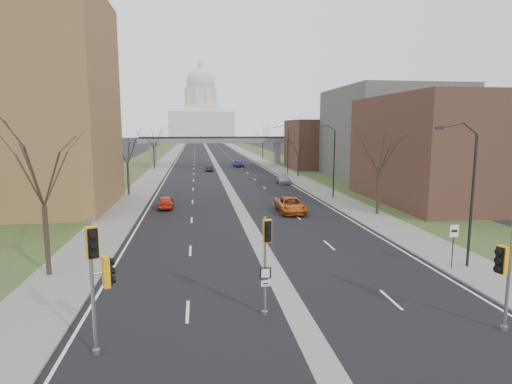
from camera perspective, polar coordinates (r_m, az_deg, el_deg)
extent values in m
plane|color=black|center=(19.60, 6.25, -17.17)|extent=(700.00, 700.00, 0.00)
cube|color=black|center=(167.37, -6.44, 5.66)|extent=(20.00, 600.00, 0.01)
cube|color=gray|center=(167.37, -6.44, 5.66)|extent=(1.20, 600.00, 0.02)
cube|color=gray|center=(168.11, -2.33, 5.74)|extent=(4.00, 600.00, 0.12)
cube|color=gray|center=(167.47, -10.57, 5.59)|extent=(4.00, 600.00, 0.12)
cube|color=#2A401D|center=(168.80, -0.30, 5.76)|extent=(8.00, 600.00, 0.10)
cube|color=#2A401D|center=(167.85, -12.63, 5.53)|extent=(8.00, 600.00, 0.10)
cube|color=#4E3124|center=(53.37, 24.38, 5.16)|extent=(16.00, 20.00, 12.00)
cube|color=#5A5752|center=(76.33, 17.36, 7.48)|extent=(18.00, 22.00, 15.00)
cube|color=#4E3124|center=(91.08, 8.99, 6.31)|extent=(14.00, 14.00, 10.00)
cube|color=slate|center=(97.74, -13.59, 4.86)|extent=(1.20, 2.50, 5.00)
cube|color=slate|center=(99.01, 2.82, 5.14)|extent=(1.20, 2.50, 5.00)
cube|color=slate|center=(97.24, -5.36, 6.82)|extent=(34.00, 3.00, 1.00)
cube|color=black|center=(97.22, -5.37, 7.23)|extent=(34.00, 0.15, 0.50)
cube|color=silver|center=(337.12, -7.28, 8.82)|extent=(48.00, 42.00, 20.00)
cube|color=silver|center=(337.39, -7.32, 10.85)|extent=(26.00, 26.00, 5.00)
cylinder|color=silver|center=(337.87, -7.35, 12.38)|extent=(22.00, 22.00, 14.00)
sphere|color=silver|center=(338.78, -7.38, 14.23)|extent=(22.00, 22.00, 22.00)
cylinder|color=silver|center=(340.11, -7.42, 16.16)|extent=(3.60, 3.60, 4.50)
cylinder|color=black|center=(28.57, 26.84, -1.16)|extent=(0.16, 0.16, 8.00)
cube|color=black|center=(26.97, 23.41, 7.83)|extent=(0.45, 0.18, 0.14)
cylinder|color=black|center=(51.89, 10.35, 3.63)|extent=(0.16, 0.16, 8.00)
cube|color=black|center=(51.03, 8.00, 8.50)|extent=(0.45, 0.18, 0.14)
cylinder|color=black|center=(76.95, 4.27, 5.33)|extent=(0.16, 0.16, 8.00)
cube|color=black|center=(76.37, 2.60, 8.59)|extent=(0.45, 0.18, 0.14)
cylinder|color=#382B21|center=(27.27, -26.12, -5.84)|extent=(0.28, 0.28, 4.00)
cylinder|color=#382B21|center=(56.13, -16.66, 1.60)|extent=(0.28, 0.28, 3.75)
cylinder|color=#382B21|center=(89.72, -13.44, 4.39)|extent=(0.28, 0.28, 4.25)
cylinder|color=#382B21|center=(43.28, 15.92, -0.20)|extent=(0.28, 0.28, 4.00)
cylinder|color=#382B21|center=(74.47, 5.65, 3.47)|extent=(0.28, 0.28, 3.50)
cylinder|color=#382B21|center=(113.61, 0.90, 5.47)|extent=(0.28, 0.28, 4.25)
cylinder|color=gray|center=(17.28, -20.97, -11.81)|extent=(0.14, 0.14, 5.30)
cylinder|color=gray|center=(18.30, -20.52, -19.32)|extent=(0.29, 0.29, 0.20)
cube|color=orange|center=(16.26, -20.99, -6.32)|extent=(0.55, 0.54, 1.17)
cube|color=orange|center=(17.20, -19.37, -10.02)|extent=(0.54, 0.55, 1.17)
cylinder|color=gray|center=(19.57, 1.20, -9.92)|extent=(0.12, 0.12, 4.58)
cylinder|color=gray|center=(20.37, 1.18, -15.81)|extent=(0.25, 0.25, 0.18)
cube|color=orange|center=(18.66, 1.53, -5.21)|extent=(0.39, 0.38, 1.01)
cube|color=black|center=(19.65, 1.20, -10.66)|extent=(0.53, 0.07, 0.53)
cube|color=silver|center=(19.82, 1.19, -11.98)|extent=(0.40, 0.06, 0.26)
cylinder|color=gray|center=(20.84, 30.70, -8.95)|extent=(0.14, 0.14, 5.31)
cylinder|color=gray|center=(21.69, 30.17, -15.42)|extent=(0.29, 0.29, 0.20)
cube|color=orange|center=(20.29, 29.96, -7.84)|extent=(0.51, 0.52, 1.18)
cylinder|color=black|center=(28.38, 24.74, -6.98)|extent=(0.06, 0.06, 2.30)
cube|color=silver|center=(28.11, 24.88, -4.72)|extent=(0.57, 0.07, 0.73)
imported|color=red|center=(46.25, -11.91, -1.32)|extent=(1.62, 3.96, 1.34)
imported|color=black|center=(84.45, -6.26, 3.21)|extent=(1.46, 3.80, 1.23)
imported|color=#B34C13|center=(43.11, 4.66, -1.76)|extent=(2.63, 5.55, 1.53)
imported|color=#97969D|center=(65.60, 3.68, 1.74)|extent=(2.04, 4.63, 1.32)
imported|color=navy|center=(92.64, -2.35, 3.80)|extent=(2.24, 4.43, 1.45)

